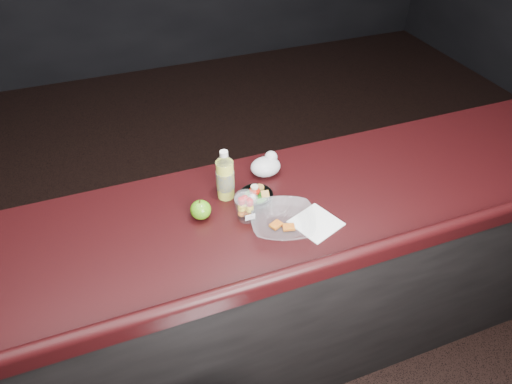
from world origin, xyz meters
TOP-DOWN VIEW (x-y plane):
  - room_shell at (0.00, 0.00)m, footprint 8.00×8.00m
  - counter at (0.00, 0.30)m, footprint 4.06×0.71m
  - lemonade_bottle at (-0.07, 0.43)m, footprint 0.07×0.07m
  - fruit_cup at (-0.04, 0.27)m, footprint 0.09×0.09m
  - green_apple at (-0.20, 0.34)m, footprint 0.08×0.08m
  - plastic_bag at (0.14, 0.51)m, footprint 0.13×0.11m
  - snack_bowl at (0.03, 0.35)m, footprint 0.14×0.14m
  - takeout_bowl at (0.07, 0.17)m, footprint 0.31×0.31m
  - paper_napkin at (0.20, 0.15)m, footprint 0.21×0.21m

SIDE VIEW (x-z plane):
  - counter at x=0.00m, z-range 0.00..1.02m
  - paper_napkin at x=0.20m, z-range 1.02..1.02m
  - snack_bowl at x=0.03m, z-range 1.01..1.08m
  - takeout_bowl at x=0.07m, z-range 1.02..1.08m
  - green_apple at x=-0.20m, z-range 1.02..1.10m
  - plastic_bag at x=0.14m, z-range 1.01..1.11m
  - fruit_cup at x=-0.04m, z-range 1.02..1.15m
  - lemonade_bottle at x=-0.07m, z-range 1.00..1.22m
  - room_shell at x=0.00m, z-range -2.17..5.83m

